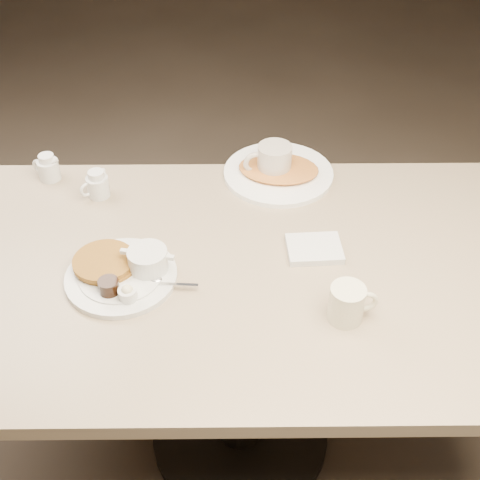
{
  "coord_description": "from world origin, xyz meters",
  "views": [
    {
      "loc": [
        -0.01,
        -1.13,
        1.81
      ],
      "look_at": [
        0.0,
        0.02,
        0.82
      ],
      "focal_mm": 47.13,
      "sensor_mm": 36.0,
      "label": 1
    }
  ],
  "objects_px": {
    "hash_plate": "(278,172)",
    "creamer_left": "(97,185)",
    "coffee_mug_far": "(273,162)",
    "creamer_right": "(48,168)",
    "main_plate": "(124,270)",
    "coffee_mug_near": "(348,303)",
    "diner_table": "(240,314)"
  },
  "relations": [
    {
      "from": "coffee_mug_far",
      "to": "creamer_right",
      "type": "xyz_separation_m",
      "value": [
        -0.65,
        -0.01,
        -0.01
      ]
    },
    {
      "from": "coffee_mug_near",
      "to": "creamer_left",
      "type": "height_order",
      "value": "coffee_mug_near"
    },
    {
      "from": "coffee_mug_near",
      "to": "hash_plate",
      "type": "bearing_deg",
      "value": 102.26
    },
    {
      "from": "creamer_left",
      "to": "creamer_right",
      "type": "relative_size",
      "value": 0.97
    },
    {
      "from": "diner_table",
      "to": "creamer_right",
      "type": "distance_m",
      "value": 0.7
    },
    {
      "from": "diner_table",
      "to": "creamer_left",
      "type": "xyz_separation_m",
      "value": [
        -0.39,
        0.3,
        0.21
      ]
    },
    {
      "from": "coffee_mug_far",
      "to": "creamer_left",
      "type": "relative_size",
      "value": 1.73
    },
    {
      "from": "creamer_right",
      "to": "hash_plate",
      "type": "xyz_separation_m",
      "value": [
        0.67,
        0.01,
        -0.02
      ]
    },
    {
      "from": "main_plate",
      "to": "coffee_mug_far",
      "type": "bearing_deg",
      "value": 48.09
    },
    {
      "from": "coffee_mug_near",
      "to": "coffee_mug_far",
      "type": "bearing_deg",
      "value": 103.97
    },
    {
      "from": "main_plate",
      "to": "hash_plate",
      "type": "relative_size",
      "value": 0.95
    },
    {
      "from": "diner_table",
      "to": "coffee_mug_near",
      "type": "bearing_deg",
      "value": -35.39
    },
    {
      "from": "hash_plate",
      "to": "coffee_mug_near",
      "type": "bearing_deg",
      "value": -77.74
    },
    {
      "from": "coffee_mug_near",
      "to": "hash_plate",
      "type": "height_order",
      "value": "coffee_mug_near"
    },
    {
      "from": "coffee_mug_near",
      "to": "creamer_right",
      "type": "relative_size",
      "value": 1.34
    },
    {
      "from": "creamer_left",
      "to": "coffee_mug_far",
      "type": "bearing_deg",
      "value": 10.49
    },
    {
      "from": "main_plate",
      "to": "creamer_right",
      "type": "distance_m",
      "value": 0.5
    },
    {
      "from": "main_plate",
      "to": "creamer_right",
      "type": "height_order",
      "value": "creamer_right"
    },
    {
      "from": "hash_plate",
      "to": "creamer_left",
      "type": "bearing_deg",
      "value": -169.68
    },
    {
      "from": "diner_table",
      "to": "coffee_mug_far",
      "type": "relative_size",
      "value": 10.19
    },
    {
      "from": "creamer_left",
      "to": "hash_plate",
      "type": "distance_m",
      "value": 0.52
    },
    {
      "from": "creamer_right",
      "to": "hash_plate",
      "type": "distance_m",
      "value": 0.67
    },
    {
      "from": "main_plate",
      "to": "coffee_mug_near",
      "type": "relative_size",
      "value": 2.96
    },
    {
      "from": "diner_table",
      "to": "hash_plate",
      "type": "relative_size",
      "value": 4.11
    },
    {
      "from": "main_plate",
      "to": "coffee_mug_near",
      "type": "xyz_separation_m",
      "value": [
        0.52,
        -0.14,
        0.02
      ]
    },
    {
      "from": "main_plate",
      "to": "creamer_left",
      "type": "distance_m",
      "value": 0.35
    },
    {
      "from": "creamer_left",
      "to": "hash_plate",
      "type": "height_order",
      "value": "creamer_left"
    },
    {
      "from": "creamer_right",
      "to": "creamer_left",
      "type": "bearing_deg",
      "value": -28.59
    },
    {
      "from": "diner_table",
      "to": "main_plate",
      "type": "bearing_deg",
      "value": -173.27
    },
    {
      "from": "coffee_mug_near",
      "to": "creamer_left",
      "type": "relative_size",
      "value": 1.38
    },
    {
      "from": "coffee_mug_near",
      "to": "coffee_mug_far",
      "type": "distance_m",
      "value": 0.57
    },
    {
      "from": "main_plate",
      "to": "coffee_mug_far",
      "type": "distance_m",
      "value": 0.57
    }
  ]
}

